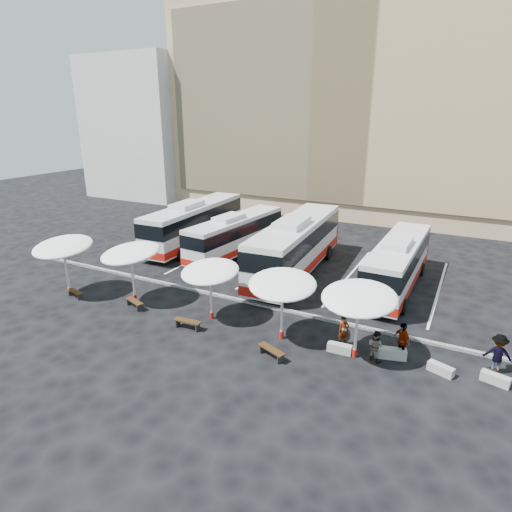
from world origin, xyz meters
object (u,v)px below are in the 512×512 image
at_px(sunshade_0, 63,247).
at_px(bus_1, 236,234).
at_px(bus_3, 398,262).
at_px(passenger_0, 343,331).
at_px(wood_bench_2, 188,322).
at_px(conc_bench_0, 340,348).
at_px(wood_bench_3, 271,351).
at_px(conc_bench_3, 495,379).
at_px(sunshade_2, 210,272).
at_px(bus_2, 296,244).
at_px(conc_bench_1, 392,353).
at_px(sunshade_3, 282,284).
at_px(bus_0, 195,222).
at_px(sunshade_1, 130,253).
at_px(passenger_3, 498,354).
at_px(sunshade_4, 359,298).
at_px(passenger_1, 375,346).
at_px(wood_bench_0, 75,293).
at_px(conc_bench_2, 441,369).
at_px(passenger_2, 402,341).
at_px(wood_bench_1, 135,302).

bearing_deg(sunshade_0, bus_1, 65.48).
bearing_deg(bus_3, passenger_0, -95.37).
xyz_separation_m(wood_bench_2, conc_bench_0, (8.06, 1.45, -0.15)).
distance_m(wood_bench_2, wood_bench_3, 5.32).
bearing_deg(sunshade_0, wood_bench_2, -1.59).
height_order(bus_3, wood_bench_3, bus_3).
xyz_separation_m(wood_bench_2, conc_bench_3, (14.81, 2.12, -0.15)).
relative_size(sunshade_2, wood_bench_2, 2.10).
height_order(bus_2, conc_bench_1, bus_2).
bearing_deg(passenger_0, sunshade_3, 149.13).
xyz_separation_m(bus_0, passenger_0, (16.61, -10.80, -1.23)).
xyz_separation_m(sunshade_1, sunshade_2, (5.56, 0.21, -0.28)).
bearing_deg(passenger_3, sunshade_1, -0.38).
bearing_deg(bus_2, sunshade_4, -56.94).
relative_size(bus_3, passenger_0, 7.03).
distance_m(bus_3, passenger_0, 8.98).
distance_m(conc_bench_0, passenger_1, 1.77).
height_order(sunshade_3, passenger_0, sunshade_3).
bearing_deg(passenger_0, passenger_3, -38.42).
bearing_deg(sunshade_4, bus_2, 126.65).
relative_size(conc_bench_0, passenger_1, 0.77).
bearing_deg(passenger_1, wood_bench_0, 29.21).
distance_m(bus_0, sunshade_1, 12.18).
relative_size(bus_1, bus_3, 0.98).
height_order(conc_bench_2, passenger_1, passenger_1).
bearing_deg(conc_bench_0, wood_bench_3, -144.72).
bearing_deg(wood_bench_2, bus_2, 79.72).
height_order(bus_2, wood_bench_2, bus_2).
xyz_separation_m(conc_bench_2, passenger_0, (-4.63, 0.35, 0.59)).
height_order(wood_bench_3, passenger_2, passenger_2).
bearing_deg(conc_bench_2, wood_bench_1, -175.99).
bearing_deg(bus_0, conc_bench_0, -37.13).
bearing_deg(sunshade_0, passenger_1, 3.67).
height_order(sunshade_1, passenger_2, sunshade_1).
xyz_separation_m(wood_bench_2, passenger_1, (9.75, 1.50, 0.40)).
distance_m(bus_0, conc_bench_2, 24.07).
xyz_separation_m(wood_bench_3, conc_bench_0, (2.77, 1.96, -0.14)).
distance_m(bus_3, wood_bench_3, 12.22).
bearing_deg(conc_bench_1, sunshade_4, -156.09).
relative_size(conc_bench_0, conc_bench_2, 1.04).
height_order(bus_3, passenger_2, bus_3).
bearing_deg(sunshade_4, bus_3, 89.10).
bearing_deg(passenger_2, bus_2, 177.75).
bearing_deg(conc_bench_0, wood_bench_0, -175.25).
distance_m(wood_bench_3, passenger_0, 3.84).
height_order(bus_1, conc_bench_3, bus_1).
bearing_deg(passenger_1, wood_bench_1, 28.21).
height_order(bus_0, sunshade_3, bus_0).
xyz_separation_m(bus_1, sunshade_2, (4.57, -10.69, 1.10)).
distance_m(sunshade_2, wood_bench_3, 5.80).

